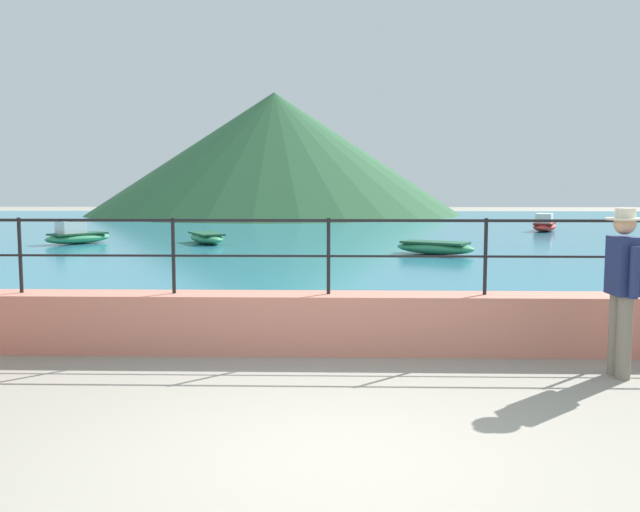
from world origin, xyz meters
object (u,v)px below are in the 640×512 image
Objects in this scene: boat_1 at (435,247)px; boat_2 at (544,225)px; boat_0 at (207,238)px; boat_3 at (77,236)px; person_walking at (622,283)px.

boat_2 is at bearing 59.03° from boat_1.
boat_0 is 1.05× the size of boat_3.
boat_3 is at bearing 126.80° from person_walking.
boat_2 is at bearing 75.33° from person_walking.
boat_0 is at bearing 153.99° from boat_1.
boat_2 is at bearing 21.23° from boat_3.
person_walking is at bearing -89.10° from boat_1.
person_walking is at bearing -53.20° from boat_3.
person_walking is 0.71× the size of boat_2.
boat_3 is (-11.43, 3.27, 0.07)m from boat_1.
person_walking is 0.74× the size of boat_3.
boat_2 is at bearing 26.56° from boat_0.
boat_0 and boat_1 have the same top height.
boat_3 is at bearing -177.26° from boat_0.
boat_3 is (-11.62, 15.53, -0.65)m from person_walking.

